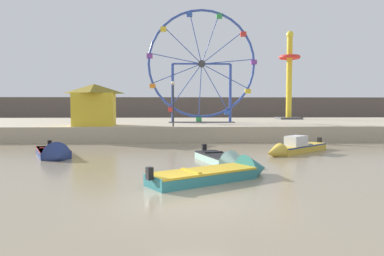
% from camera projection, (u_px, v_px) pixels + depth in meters
% --- Properties ---
extents(ground_plane, '(240.00, 240.00, 0.00)m').
position_uv_depth(ground_plane, '(192.00, 200.00, 10.97)').
color(ground_plane, gray).
extents(quay_promenade, '(110.00, 22.48, 1.24)m').
position_uv_depth(quay_promenade, '(182.00, 127.00, 39.46)').
color(quay_promenade, '#B7A88E').
rests_on(quay_promenade, ground_plane).
extents(distant_town_skyline, '(140.00, 3.00, 4.40)m').
position_uv_depth(distant_town_skyline, '(181.00, 110.00, 62.41)').
color(distant_town_skyline, '#564C47').
rests_on(distant_town_skyline, ground_plane).
extents(motorboat_teal_painted, '(5.41, 4.05, 1.32)m').
position_uv_depth(motorboat_teal_painted, '(224.00, 173.00, 14.16)').
color(motorboat_teal_painted, teal).
rests_on(motorboat_teal_painted, ground_plane).
extents(motorboat_seafoam, '(2.41, 4.39, 1.16)m').
position_uv_depth(motorboat_seafoam, '(223.00, 159.00, 17.83)').
color(motorboat_seafoam, '#93BCAD').
rests_on(motorboat_seafoam, ground_plane).
extents(motorboat_navy_blue, '(3.26, 4.62, 1.51)m').
position_uv_depth(motorboat_navy_blue, '(55.00, 154.00, 19.93)').
color(motorboat_navy_blue, navy).
rests_on(motorboat_navy_blue, ground_plane).
extents(motorboat_mustard_yellow, '(5.24, 4.81, 1.34)m').
position_uv_depth(motorboat_mustard_yellow, '(293.00, 148.00, 21.86)').
color(motorboat_mustard_yellow, gold).
rests_on(motorboat_mustard_yellow, ground_plane).
extents(ferris_wheel_blue_frame, '(11.00, 1.20, 11.29)m').
position_uv_depth(ferris_wheel_blue_frame, '(202.00, 66.00, 35.52)').
color(ferris_wheel_blue_frame, '#334CA8').
rests_on(ferris_wheel_blue_frame, quay_promenade).
extents(drop_tower_yellow_tower, '(2.80, 2.80, 11.02)m').
position_uv_depth(drop_tower_yellow_tower, '(289.00, 76.00, 44.54)').
color(drop_tower_yellow_tower, gold).
rests_on(drop_tower_yellow_tower, quay_promenade).
extents(carnival_booth_yellow_awning, '(3.93, 3.68, 3.53)m').
position_uv_depth(carnival_booth_yellow_awning, '(94.00, 104.00, 30.05)').
color(carnival_booth_yellow_awning, yellow).
rests_on(carnival_booth_yellow_awning, quay_promenade).
extents(promenade_lamp_near, '(0.32, 0.32, 3.68)m').
position_uv_depth(promenade_lamp_near, '(173.00, 97.00, 28.61)').
color(promenade_lamp_near, '#2D2D33').
rests_on(promenade_lamp_near, quay_promenade).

